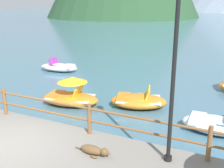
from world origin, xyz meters
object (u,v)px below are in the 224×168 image
at_px(pedal_boat_2, 217,124).
at_px(lamp_post, 175,53).
at_px(pedal_boat_1, 138,101).
at_px(pedal_boat_5, 70,96).
at_px(dog_resting, 94,150).
at_px(pedal_boat_4, 59,67).

bearing_deg(pedal_boat_2, lamp_post, -105.87).
relative_size(pedal_boat_1, pedal_boat_5, 0.98).
xyz_separation_m(pedal_boat_1, pedal_boat_2, (3.16, -0.95, -0.02)).
bearing_deg(pedal_boat_1, pedal_boat_5, -160.08).
distance_m(lamp_post, pedal_boat_2, 4.29).
bearing_deg(lamp_post, pedal_boat_5, 148.51).
height_order(pedal_boat_2, pedal_boat_5, pedal_boat_5).
bearing_deg(pedal_boat_1, dog_resting, -83.95).
bearing_deg(dog_resting, pedal_boat_1, 96.05).
xyz_separation_m(lamp_post, pedal_boat_5, (-4.97, 3.05, -2.72)).
xyz_separation_m(dog_resting, pedal_boat_5, (-3.17, 3.62, -0.12)).
height_order(lamp_post, dog_resting, lamp_post).
relative_size(dog_resting, pedal_boat_1, 0.42).
bearing_deg(dog_resting, lamp_post, 17.57).
bearing_deg(pedal_boat_4, lamp_post, -40.58).
distance_m(pedal_boat_1, pedal_boat_5, 2.86).
height_order(pedal_boat_4, pedal_boat_5, pedal_boat_5).
bearing_deg(pedal_boat_2, pedal_boat_4, 155.03).
bearing_deg(pedal_boat_5, dog_resting, -48.78).
xyz_separation_m(pedal_boat_2, pedal_boat_5, (-5.85, -0.02, 0.14)).
height_order(pedal_boat_1, pedal_boat_5, pedal_boat_5).
xyz_separation_m(dog_resting, pedal_boat_4, (-7.09, 8.19, -0.27)).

